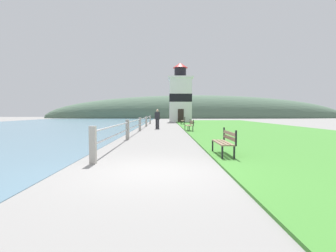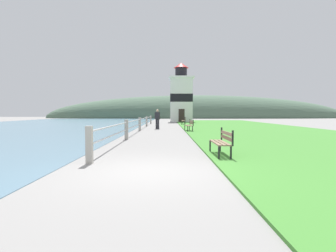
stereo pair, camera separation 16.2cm
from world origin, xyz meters
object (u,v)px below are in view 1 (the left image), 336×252
Objects in this scene: park_bench_far at (184,120)px; lighthouse at (180,97)px; park_bench_near at (225,141)px; person_strolling at (157,118)px; park_bench_midway at (190,125)px.

lighthouse is (0.09, 9.24, 3.42)m from park_bench_far.
park_bench_far is 0.22× the size of lighthouse.
park_bench_near is 0.18× the size of lighthouse.
lighthouse reaches higher than park_bench_far.
park_bench_far is 8.93m from person_strolling.
park_bench_far is at bearing -90.55° from lighthouse.
park_bench_midway is at bearing 94.79° from park_bench_far.
person_strolling is at bearing -79.74° from park_bench_near.
park_bench_far is 1.13× the size of person_strolling.
park_bench_near and park_bench_far have the same top height.
park_bench_midway is 0.93× the size of person_strolling.
park_bench_midway is (-0.14, 11.66, -0.00)m from park_bench_near.
person_strolling reaches higher than park_bench_midway.
lighthouse reaches higher than park_bench_near.
park_bench_near is 14.97m from person_strolling.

